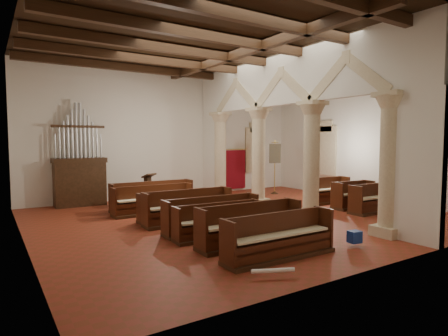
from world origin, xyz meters
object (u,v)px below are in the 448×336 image
processional_banner (275,177)px  pipe_organ (80,173)px  lectern (148,191)px  aisle_pew_0 (372,203)px  nave_pew_0 (280,243)px

processional_banner → pipe_organ: bearing=-172.9°
lectern → aisle_pew_0: size_ratio=0.65×
lectern → nave_pew_0: lectern is taller
lectern → processional_banner: size_ratio=0.48×
processional_banner → aisle_pew_0: (-0.20, -5.89, -0.48)m
lectern → nave_pew_0: size_ratio=0.45×
pipe_organ → lectern: bearing=-19.6°
pipe_organ → nave_pew_0: size_ratio=1.50×
lectern → nave_pew_0: 8.93m
nave_pew_0 → lectern: bearing=88.8°
nave_pew_0 → aisle_pew_0: aisle_pew_0 is taller
pipe_organ → processional_banner: 9.32m
pipe_organ → nave_pew_0: bearing=-76.4°
pipe_organ → processional_banner: bearing=-10.5°
pipe_organ → processional_banner: pipe_organ is taller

